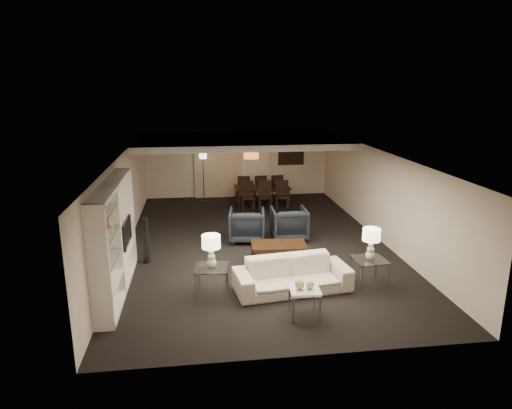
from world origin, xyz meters
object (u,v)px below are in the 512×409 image
object	(u,v)px
dining_table	(262,197)
chair_nm	(265,196)
floor_speaker	(146,241)
chair_fm	(260,188)
coffee_table	(279,253)
floor_lamp	(203,177)
pendant_light	(251,155)
armchair_right	(289,223)
chair_nl	(248,197)
television	(122,233)
chair_fr	(276,188)
side_table_right	(369,273)
sofa	(292,275)
vase_blue	(105,259)
table_lamp_left	(211,251)
table_lamp_right	(371,244)
side_table_left	(212,281)
chair_fl	(244,189)
chair_nr	(282,196)
marble_table	(304,302)
vase_amber	(109,223)
armchair_left	(247,225)

from	to	relation	value
dining_table	chair_nm	distance (m)	0.67
floor_speaker	chair_fm	distance (m)	6.66
coffee_table	chair_nm	xyz separation A→B (m)	(0.37, 4.71, 0.27)
chair_fm	floor_lamp	xyz separation A→B (m)	(-2.07, 0.27, 0.43)
pendant_light	floor_speaker	distance (m)	5.73
armchair_right	chair_nl	xyz separation A→B (m)	(-0.83, 3.01, 0.06)
pendant_light	television	distance (m)	6.47
pendant_light	chair_fr	bearing A→B (deg)	44.49
side_table_right	dining_table	xyz separation A→B (m)	(-1.33, 6.96, 0.03)
dining_table	chair_fm	xyz separation A→B (m)	(0.00, 0.65, 0.17)
sofa	vase_blue	size ratio (longest dim) A/B	14.49
chair_nm	table_lamp_left	bearing A→B (deg)	-103.90
coffee_table	dining_table	bearing A→B (deg)	86.06
armchair_right	table_lamp_right	xyz separation A→B (m)	(1.10, -3.30, 0.52)
coffee_table	side_table_left	distance (m)	2.34
coffee_table	armchair_right	distance (m)	1.82
armchair_right	floor_speaker	bearing A→B (deg)	19.92
vase_blue	dining_table	xyz separation A→B (m)	(4.05, 7.54, -0.80)
chair_nm	chair_fl	distance (m)	1.43
chair_fl	coffee_table	bearing A→B (deg)	95.89
chair_fr	coffee_table	bearing A→B (deg)	73.44
chair_nr	marble_table	bearing A→B (deg)	-90.97
chair_fr	table_lamp_right	bearing A→B (deg)	88.10
floor_speaker	chair_nl	bearing A→B (deg)	78.45
marble_table	chair_fm	xyz separation A→B (m)	(0.37, 8.71, 0.23)
side_table_left	side_table_right	xyz separation A→B (m)	(3.40, 0.00, 0.00)
sofa	coffee_table	world-z (taller)	sofa
vase_blue	chair_fl	world-z (taller)	vase_blue
table_lamp_left	chair_nl	world-z (taller)	table_lamp_left
armchair_right	vase_amber	bearing A→B (deg)	38.41
chair_nr	coffee_table	bearing A→B (deg)	-95.15
side_table_right	table_lamp_left	distance (m)	3.46
table_lamp_right	chair_nr	xyz separation A→B (m)	(-0.73, 6.31, -0.46)
chair_fr	floor_speaker	bearing A→B (deg)	45.72
table_lamp_right	chair_fm	distance (m)	7.74
chair_nl	chair_fr	size ratio (longest dim) A/B	1.00
chair_fl	side_table_right	bearing A→B (deg)	107.93
chair_nr	side_table_left	bearing A→B (deg)	-106.45
side_table_right	floor_speaker	distance (m)	5.33
pendant_light	sofa	distance (m)	6.77
marble_table	floor_lamp	size ratio (longest dim) A/B	0.30
floor_lamp	chair_nl	bearing A→B (deg)	-46.99
sofa	armchair_left	world-z (taller)	armchair_left
table_lamp_right	chair_fm	xyz separation A→B (m)	(-1.33, 7.61, -0.46)
marble_table	armchair_left	bearing A→B (deg)	97.77
side_table_right	table_lamp_left	world-z (taller)	table_lamp_left
dining_table	chair_nm	xyz separation A→B (m)	(0.00, -0.65, 0.17)
armchair_right	side_table_right	world-z (taller)	armchair_right
armchair_left	armchair_right	size ratio (longest dim) A/B	1.00
chair_fl	vase_amber	bearing A→B (deg)	69.14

